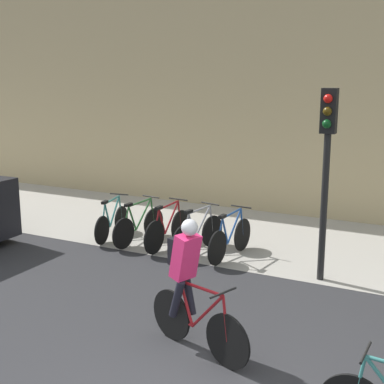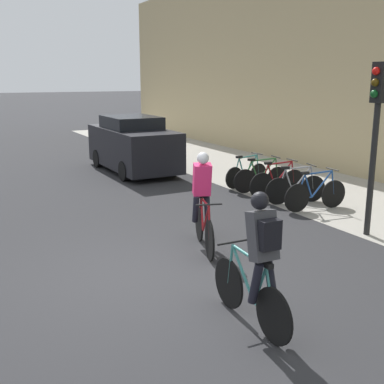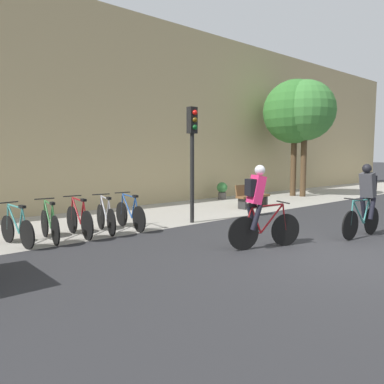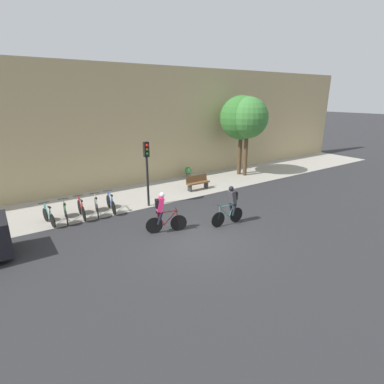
{
  "view_description": "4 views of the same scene",
  "coord_description": "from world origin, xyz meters",
  "px_view_note": "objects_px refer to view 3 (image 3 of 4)",
  "views": [
    {
      "loc": [
        2.24,
        -4.39,
        3.58
      ],
      "look_at": [
        -1.79,
        3.49,
        1.66
      ],
      "focal_mm": 50.0,
      "sensor_mm": 36.0,
      "label": 1
    },
    {
      "loc": [
        6.67,
        -2.78,
        3.11
      ],
      "look_at": [
        -1.24,
        1.48,
        0.96
      ],
      "focal_mm": 45.0,
      "sensor_mm": 36.0,
      "label": 2
    },
    {
      "loc": [
        -7.02,
        -3.58,
        2.01
      ],
      "look_at": [
        -0.61,
        3.86,
        1.03
      ],
      "focal_mm": 35.0,
      "sensor_mm": 36.0,
      "label": 3
    },
    {
      "loc": [
        -6.31,
        -8.88,
        5.57
      ],
      "look_at": [
        0.85,
        1.67,
        1.46
      ],
      "focal_mm": 28.0,
      "sensor_mm": 36.0,
      "label": 4
    }
  ],
  "objects_px": {
    "parked_bike_1": "(50,224)",
    "parked_bike_4": "(130,214)",
    "parked_bike_3": "(106,217)",
    "cyclist_grey": "(366,198)",
    "parked_bike_2": "(79,220)",
    "traffic_light_pole": "(192,143)",
    "parked_bike_0": "(17,229)",
    "bench": "(252,196)",
    "cyclist_pink": "(259,205)",
    "potted_plant": "(222,190)"
  },
  "relations": [
    {
      "from": "parked_bike_1",
      "to": "parked_bike_4",
      "type": "relative_size",
      "value": 0.97
    },
    {
      "from": "parked_bike_3",
      "to": "parked_bike_4",
      "type": "height_order",
      "value": "same"
    },
    {
      "from": "cyclist_grey",
      "to": "parked_bike_4",
      "type": "distance_m",
      "value": 6.06
    },
    {
      "from": "parked_bike_2",
      "to": "traffic_light_pole",
      "type": "height_order",
      "value": "traffic_light_pole"
    },
    {
      "from": "parked_bike_0",
      "to": "parked_bike_1",
      "type": "distance_m",
      "value": 0.72
    },
    {
      "from": "parked_bike_1",
      "to": "bench",
      "type": "height_order",
      "value": "parked_bike_1"
    },
    {
      "from": "cyclist_grey",
      "to": "parked_bike_2",
      "type": "bearing_deg",
      "value": 139.78
    },
    {
      "from": "parked_bike_3",
      "to": "parked_bike_4",
      "type": "xyz_separation_m",
      "value": [
        0.72,
        -0.0,
        0.0
      ]
    },
    {
      "from": "cyclist_pink",
      "to": "potted_plant",
      "type": "relative_size",
      "value": 2.31
    },
    {
      "from": "traffic_light_pole",
      "to": "bench",
      "type": "distance_m",
      "value": 4.36
    },
    {
      "from": "parked_bike_1",
      "to": "parked_bike_0",
      "type": "bearing_deg",
      "value": 179.97
    },
    {
      "from": "parked_bike_0",
      "to": "parked_bike_3",
      "type": "distance_m",
      "value": 2.17
    },
    {
      "from": "parked_bike_0",
      "to": "cyclist_grey",
      "type": "bearing_deg",
      "value": -33.7
    },
    {
      "from": "parked_bike_0",
      "to": "bench",
      "type": "relative_size",
      "value": 1.02
    },
    {
      "from": "parked_bike_1",
      "to": "parked_bike_4",
      "type": "height_order",
      "value": "parked_bike_4"
    },
    {
      "from": "traffic_light_pole",
      "to": "cyclist_pink",
      "type": "bearing_deg",
      "value": -106.32
    },
    {
      "from": "cyclist_grey",
      "to": "potted_plant",
      "type": "xyz_separation_m",
      "value": [
        2.84,
        7.77,
        -0.51
      ]
    },
    {
      "from": "potted_plant",
      "to": "cyclist_pink",
      "type": "bearing_deg",
      "value": -130.39
    },
    {
      "from": "cyclist_pink",
      "to": "parked_bike_1",
      "type": "height_order",
      "value": "cyclist_pink"
    },
    {
      "from": "cyclist_pink",
      "to": "traffic_light_pole",
      "type": "relative_size",
      "value": 0.53
    },
    {
      "from": "parked_bike_4",
      "to": "bench",
      "type": "height_order",
      "value": "parked_bike_4"
    },
    {
      "from": "parked_bike_1",
      "to": "bench",
      "type": "relative_size",
      "value": 1.1
    },
    {
      "from": "parked_bike_2",
      "to": "traffic_light_pole",
      "type": "bearing_deg",
      "value": -6.3
    },
    {
      "from": "cyclist_grey",
      "to": "bench",
      "type": "height_order",
      "value": "cyclist_grey"
    },
    {
      "from": "parked_bike_2",
      "to": "parked_bike_3",
      "type": "bearing_deg",
      "value": 0.03
    },
    {
      "from": "cyclist_grey",
      "to": "parked_bike_0",
      "type": "relative_size",
      "value": 1.14
    },
    {
      "from": "parked_bike_3",
      "to": "parked_bike_4",
      "type": "bearing_deg",
      "value": -0.09
    },
    {
      "from": "cyclist_grey",
      "to": "parked_bike_3",
      "type": "height_order",
      "value": "cyclist_grey"
    },
    {
      "from": "bench",
      "to": "parked_bike_3",
      "type": "bearing_deg",
      "value": -175.14
    },
    {
      "from": "potted_plant",
      "to": "parked_bike_1",
      "type": "bearing_deg",
      "value": -160.3
    },
    {
      "from": "cyclist_grey",
      "to": "parked_bike_2",
      "type": "distance_m",
      "value": 7.08
    },
    {
      "from": "cyclist_pink",
      "to": "parked_bike_0",
      "type": "bearing_deg",
      "value": 136.51
    },
    {
      "from": "cyclist_pink",
      "to": "parked_bike_3",
      "type": "bearing_deg",
      "value": 114.74
    },
    {
      "from": "parked_bike_2",
      "to": "parked_bike_4",
      "type": "relative_size",
      "value": 0.99
    },
    {
      "from": "cyclist_pink",
      "to": "parked_bike_1",
      "type": "xyz_separation_m",
      "value": [
        -3.13,
        3.65,
        -0.54
      ]
    },
    {
      "from": "bench",
      "to": "potted_plant",
      "type": "distance_m",
      "value": 2.86
    },
    {
      "from": "potted_plant",
      "to": "bench",
      "type": "bearing_deg",
      "value": -111.74
    },
    {
      "from": "traffic_light_pole",
      "to": "parked_bike_3",
      "type": "bearing_deg",
      "value": 171.99
    },
    {
      "from": "traffic_light_pole",
      "to": "parked_bike_2",
      "type": "bearing_deg",
      "value": 173.7
    },
    {
      "from": "parked_bike_3",
      "to": "parked_bike_4",
      "type": "distance_m",
      "value": 0.72
    },
    {
      "from": "parked_bike_4",
      "to": "potted_plant",
      "type": "distance_m",
      "value": 7.51
    },
    {
      "from": "cyclist_pink",
      "to": "potted_plant",
      "type": "bearing_deg",
      "value": 49.61
    },
    {
      "from": "parked_bike_3",
      "to": "bench",
      "type": "height_order",
      "value": "parked_bike_3"
    },
    {
      "from": "traffic_light_pole",
      "to": "bench",
      "type": "height_order",
      "value": "traffic_light_pole"
    },
    {
      "from": "parked_bike_1",
      "to": "parked_bike_2",
      "type": "relative_size",
      "value": 0.99
    },
    {
      "from": "traffic_light_pole",
      "to": "bench",
      "type": "bearing_deg",
      "value": 13.57
    },
    {
      "from": "cyclist_grey",
      "to": "parked_bike_3",
      "type": "distance_m",
      "value": 6.55
    },
    {
      "from": "bench",
      "to": "potted_plant",
      "type": "xyz_separation_m",
      "value": [
        1.06,
        2.66,
        -0.03
      ]
    },
    {
      "from": "cyclist_pink",
      "to": "parked_bike_3",
      "type": "height_order",
      "value": "cyclist_pink"
    },
    {
      "from": "parked_bike_1",
      "to": "parked_bike_4",
      "type": "xyz_separation_m",
      "value": [
        2.17,
        -0.0,
        0.01
      ]
    }
  ]
}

